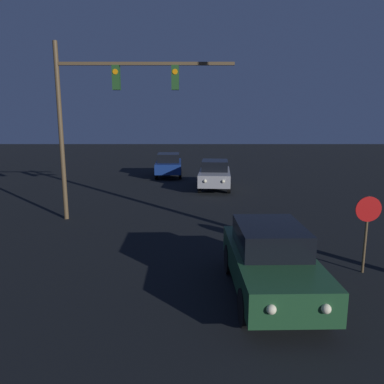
% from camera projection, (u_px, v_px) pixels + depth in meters
% --- Properties ---
extents(car_near, '(1.86, 4.30, 1.63)m').
position_uv_depth(car_near, '(270.00, 260.00, 8.56)').
color(car_near, '#1E4728').
rests_on(car_near, ground_plane).
extents(car_mid, '(2.04, 4.36, 1.63)m').
position_uv_depth(car_mid, '(214.00, 174.00, 21.68)').
color(car_mid, '#99999E').
rests_on(car_mid, ground_plane).
extents(car_far, '(1.89, 4.31, 1.63)m').
position_uv_depth(car_far, '(168.00, 164.00, 26.25)').
color(car_far, navy).
rests_on(car_far, ground_plane).
extents(traffic_signal_mast, '(6.82, 0.30, 6.88)m').
position_uv_depth(traffic_signal_mast, '(103.00, 102.00, 14.36)').
color(traffic_signal_mast, brown).
rests_on(traffic_signal_mast, ground_plane).
extents(stop_sign, '(0.67, 0.07, 2.07)m').
position_uv_depth(stop_sign, '(366.00, 220.00, 9.68)').
color(stop_sign, brown).
rests_on(stop_sign, ground_plane).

